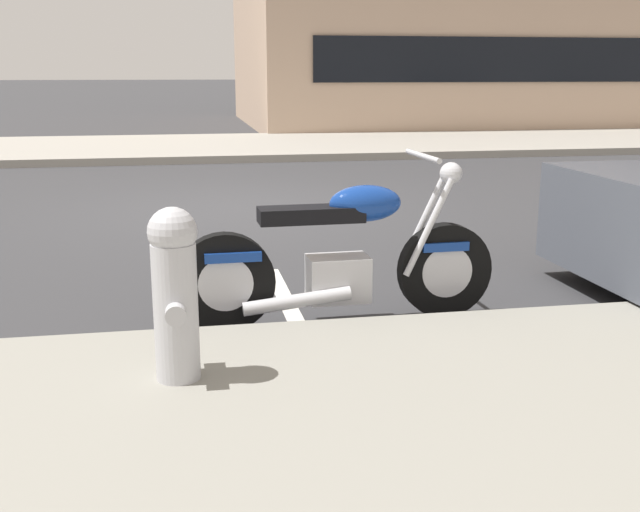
# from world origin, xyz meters

# --- Properties ---
(ground_plane) EXTENTS (260.00, 260.00, 0.00)m
(ground_plane) POSITION_xyz_m (0.00, 0.00, 0.00)
(ground_plane) COLOR #333335
(parking_stall_stripe) EXTENTS (0.12, 2.20, 0.01)m
(parking_stall_stripe) POSITION_xyz_m (0.00, -4.10, 0.00)
(parking_stall_stripe) COLOR silver
(parking_stall_stripe) RESTS_ON ground
(parked_motorcycle) EXTENTS (2.13, 0.62, 1.12)m
(parked_motorcycle) POSITION_xyz_m (0.29, -4.46, 0.43)
(parked_motorcycle) COLOR black
(parked_motorcycle) RESTS_ON ground
(fire_hydrant) EXTENTS (0.24, 0.36, 0.87)m
(fire_hydrant) POSITION_xyz_m (-0.78, -5.58, 0.60)
(fire_hydrant) COLOR #B7B7BC
(fire_hydrant) RESTS_ON sidewalk_near_curb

